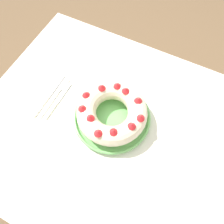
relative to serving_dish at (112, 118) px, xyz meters
name	(u,v)px	position (x,y,z in m)	size (l,w,h in m)	color
ground_plane	(113,167)	(0.03, -0.04, -0.77)	(8.00, 8.00, 0.00)	brown
dining_table	(113,137)	(0.03, -0.04, -0.12)	(1.16, 0.95, 0.75)	silver
serving_dish	(112,118)	(0.00, 0.00, 0.00)	(0.32, 0.32, 0.03)	#6BB760
bundt_cake	(112,112)	(0.00, 0.00, 0.05)	(0.28, 0.28, 0.09)	beige
fork	(56,95)	(-0.27, -0.01, -0.01)	(0.02, 0.22, 0.01)	white
serving_knife	(47,98)	(-0.30, -0.04, -0.01)	(0.02, 0.24, 0.01)	white
cake_knife	(56,103)	(-0.25, -0.04, -0.01)	(0.02, 0.20, 0.01)	white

